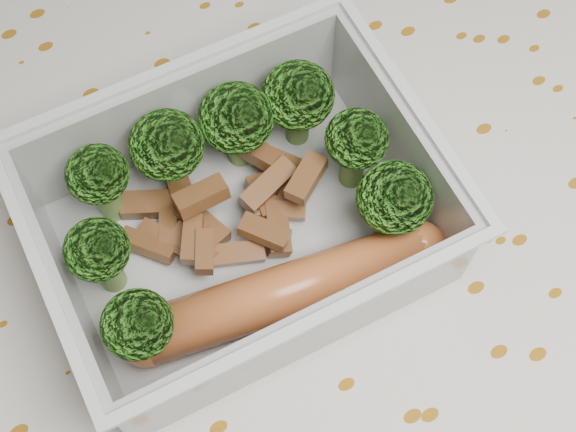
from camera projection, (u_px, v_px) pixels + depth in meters
dining_table at (275, 285)px, 0.52m from camera, size 1.40×0.90×0.75m
tablecloth at (273, 256)px, 0.47m from camera, size 1.46×0.96×0.19m
lunch_container at (242, 224)px, 0.41m from camera, size 0.20×0.16×0.07m
broccoli_florets at (236, 172)px, 0.41m from camera, size 0.18×0.12×0.06m
meat_pile at (225, 209)px, 0.43m from camera, size 0.12×0.08×0.03m
sausage at (286, 292)px, 0.40m from camera, size 0.17×0.05×0.03m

